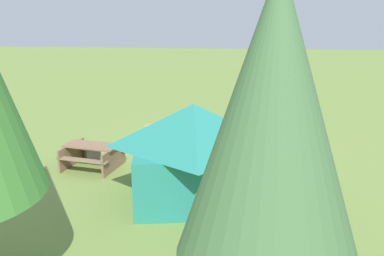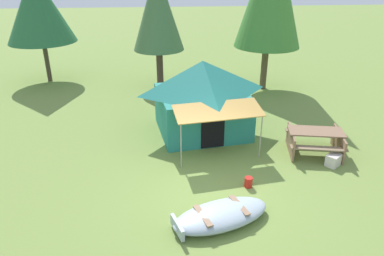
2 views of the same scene
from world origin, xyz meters
TOP-DOWN VIEW (x-y plane):
  - ground_plane at (0.00, 0.00)m, footprint 80.00×80.00m
  - beached_rowboat at (0.01, -1.22)m, footprint 2.57×1.75m
  - canvas_cabin_tent at (0.12, 3.66)m, footprint 3.52×4.13m
  - picnic_table at (3.44, 1.81)m, footprint 1.90×1.73m
  - cooler_box at (3.72, 1.00)m, footprint 0.57×0.55m
  - fuel_can at (0.97, 0.12)m, footprint 0.30×0.30m
  - pine_tree_back_left at (-1.31, 8.83)m, footprint 2.30×2.30m

SIDE VIEW (x-z plane):
  - ground_plane at x=0.00m, z-range 0.00..0.00m
  - fuel_can at x=0.97m, z-range 0.00..0.28m
  - cooler_box at x=3.72m, z-range 0.00..0.35m
  - beached_rowboat at x=0.01m, z-range 0.01..0.37m
  - picnic_table at x=3.44m, z-range 0.09..0.84m
  - canvas_cabin_tent at x=0.12m, z-range 0.05..2.57m
  - pine_tree_back_left at x=-1.31m, z-range 0.85..6.15m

